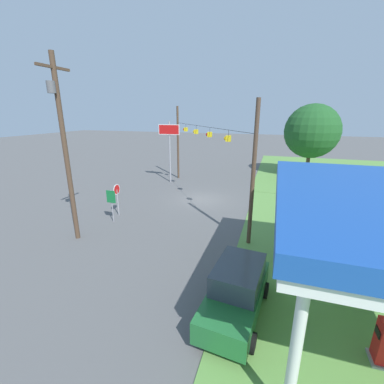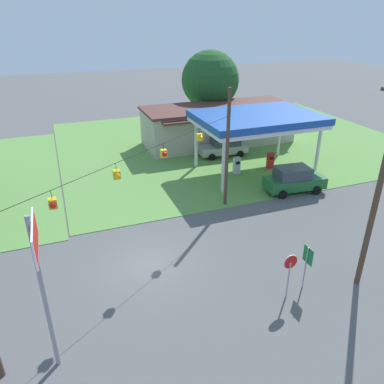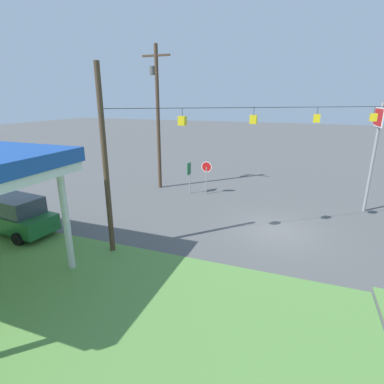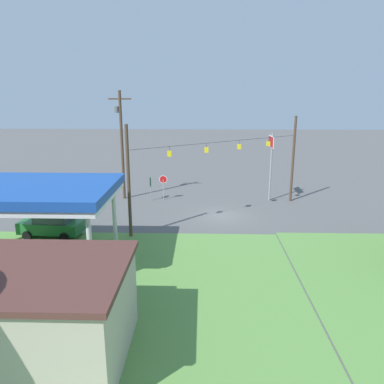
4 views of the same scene
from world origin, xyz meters
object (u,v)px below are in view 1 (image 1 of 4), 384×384
Objects in this scene: stop_sign_roadside at (117,193)px; route_sign at (111,200)px; car_at_pumps_front at (237,290)px; fuel_pump_far at (383,344)px; utility_pole_main at (64,143)px; stop_sign_overhead at (169,139)px; fuel_pump_near at (355,280)px; tree_west_verge at (312,131)px.

route_sign is at bearing -164.54° from stop_sign_roadside.
stop_sign_roadside is at bearing -164.54° from route_sign.
stop_sign_roadside is at bearing -120.02° from car_at_pumps_front.
car_at_pumps_front is (-0.76, -4.69, 0.29)m from fuel_pump_far.
route_sign is at bearing 166.30° from utility_pole_main.
route_sign is 0.22× the size of utility_pole_main.
fuel_pump_far is 24.35m from stop_sign_overhead.
stop_sign_overhead is 12.29m from route_sign.
fuel_pump_far is 0.32× the size of car_at_pumps_front.
car_at_pumps_front is at bearing -99.20° from fuel_pump_far.
utility_pole_main is at bearing -92.47° from fuel_pump_near.
tree_west_verge is at bearing 117.25° from stop_sign_overhead.
utility_pole_main reaches higher than fuel_pump_near.
route_sign is 5.19m from utility_pole_main.
fuel_pump_far is at bearing 38.72° from stop_sign_overhead.
fuel_pump_far is at bearing -118.52° from stop_sign_roadside.
stop_sign_overhead is at bearing 179.03° from utility_pole_main.
stop_sign_overhead reaches higher than car_at_pumps_front.
stop_sign_overhead is 0.77× the size of tree_west_verge.
stop_sign_overhead is at bearing -141.28° from fuel_pump_far.
fuel_pump_near is 3.33m from fuel_pump_far.
fuel_pump_near is 0.62× the size of stop_sign_roadside.
stop_sign_overhead reaches higher than fuel_pump_far.
fuel_pump_far is 4.76m from car_at_pumps_front.
stop_sign_roadside is 1.29m from route_sign.
car_at_pumps_front is at bearing 58.30° from route_sign.
route_sign is (11.87, 0.45, -3.16)m from stop_sign_overhead.
fuel_pump_far is 26.98m from tree_west_verge.
tree_west_verge reaches higher than stop_sign_roadside.
tree_west_verge is at bearing 143.18° from route_sign.
car_at_pumps_front reaches higher than fuel_pump_near.
tree_west_verge is (-7.82, 15.19, 0.67)m from stop_sign_overhead.
fuel_pump_far is 0.18× the size of tree_west_verge.
fuel_pump_near is 1.00× the size of fuel_pump_far.
stop_sign_roadside is 0.29× the size of tree_west_verge.
fuel_pump_near is at bearing 44.28° from stop_sign_overhead.
stop_sign_overhead is 0.63× the size of utility_pole_main.
route_sign is at bearing -36.82° from tree_west_verge.
route_sign is at bearing 2.17° from stop_sign_overhead.
stop_sign_overhead is 14.78m from utility_pole_main.
route_sign is (-6.86, -14.56, 0.97)m from fuel_pump_far.
fuel_pump_far is 0.23× the size of stop_sign_overhead.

